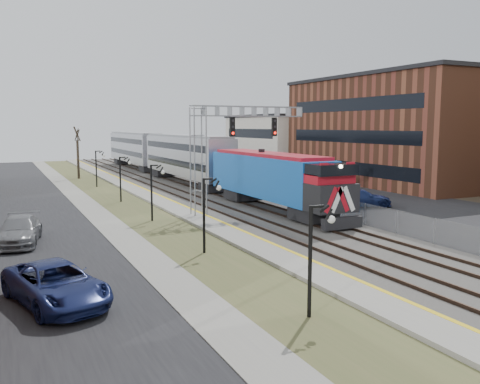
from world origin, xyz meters
TOP-DOWN VIEW (x-y plane):
  - street_west at (-11.50, 35.00)m, footprint 7.00×120.00m
  - sidewalk at (-7.00, 35.00)m, footprint 2.00×120.00m
  - grass_median at (-4.00, 35.00)m, footprint 4.00×120.00m
  - platform at (-1.00, 35.00)m, footprint 2.00×120.00m
  - ballast_bed at (4.00, 35.00)m, footprint 8.00×120.00m
  - parking_lot at (16.00, 35.00)m, footprint 16.00×120.00m
  - platform_edge at (-0.12, 35.00)m, footprint 0.24×120.00m
  - track_near at (2.00, 35.00)m, footprint 1.58×120.00m
  - track_far at (5.50, 35.00)m, footprint 1.58×120.00m
  - train at (5.50, 51.77)m, footprint 3.00×63.05m
  - signal_gantry at (1.22, 27.99)m, footprint 9.00×1.07m
  - lampposts at (-4.00, 18.29)m, footprint 0.14×62.14m
  - fence at (8.20, 35.00)m, footprint 0.04×120.00m
  - buildings_east at (30.00, 31.18)m, footprint 16.00×76.00m
  - bare_trees at (-12.66, 38.91)m, footprint 12.30×42.30m
  - car_lot_d at (13.21, 26.70)m, footprint 5.48×3.52m
  - car_lot_e at (12.26, 33.02)m, footprint 5.17×3.08m
  - car_street_a at (-11.83, 13.21)m, footprint 3.97×6.05m
  - car_street_b at (-12.70, 24.46)m, footprint 2.99×5.56m

SIDE VIEW (x-z plane):
  - street_west at x=-11.50m, z-range 0.00..0.04m
  - parking_lot at x=16.00m, z-range 0.00..0.04m
  - grass_median at x=-4.00m, z-range 0.00..0.06m
  - sidewalk at x=-7.00m, z-range 0.00..0.08m
  - ballast_bed at x=4.00m, z-range 0.00..0.20m
  - platform at x=-1.00m, z-range 0.00..0.24m
  - platform_edge at x=-0.12m, z-range 0.24..0.25m
  - track_near at x=2.00m, z-range 0.20..0.35m
  - track_far at x=5.50m, z-range 0.20..0.35m
  - car_lot_d at x=13.21m, z-range 0.00..1.48m
  - car_street_b at x=-12.70m, z-range 0.00..1.53m
  - car_street_a at x=-11.83m, z-range 0.00..1.55m
  - fence at x=8.20m, z-range 0.00..1.60m
  - car_lot_e at x=12.26m, z-range 0.00..1.65m
  - lampposts at x=-4.00m, z-range 0.00..4.00m
  - bare_trees at x=-12.66m, z-range -0.27..5.68m
  - train at x=5.50m, z-range 0.22..5.55m
  - signal_gantry at x=1.22m, z-range 1.51..9.66m
  - buildings_east at x=30.00m, z-range -1.19..13.81m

